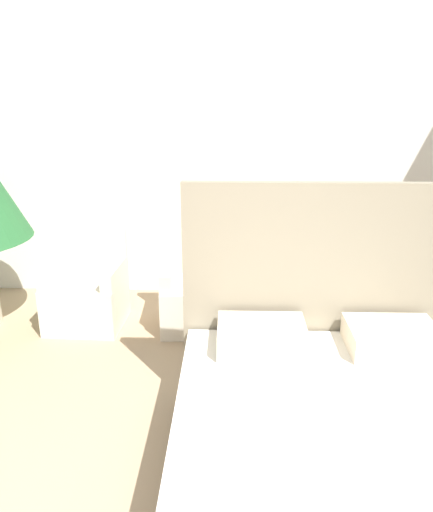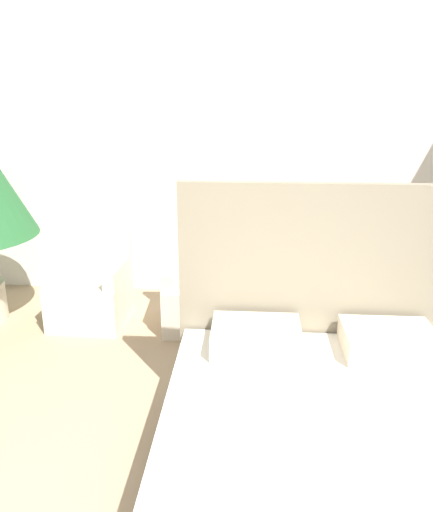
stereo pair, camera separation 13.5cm
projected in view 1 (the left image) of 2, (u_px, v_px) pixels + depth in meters
wall_back at (201, 146)px, 4.69m from camera, size 10.00×0.06×2.90m
bed at (350, 467)px, 2.29m from camera, size 1.69×2.12×1.46m
armchair_near_window_left at (87, 296)px, 4.32m from camera, size 0.65×0.60×0.80m
armchair_near_window_right at (198, 297)px, 4.29m from camera, size 0.65×0.61×0.80m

